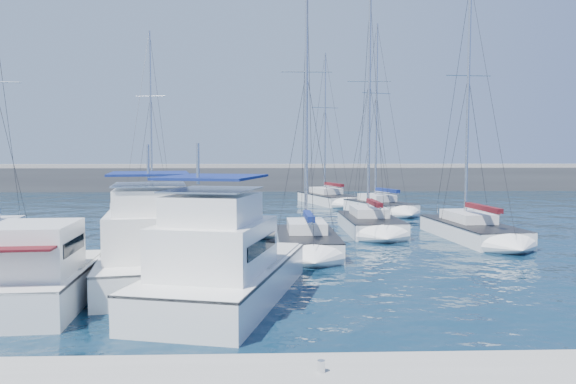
{
  "coord_description": "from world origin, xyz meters",
  "views": [
    {
      "loc": [
        -1.07,
        -22.0,
        5.04
      ],
      "look_at": [
        -0.04,
        6.53,
        3.0
      ],
      "focal_mm": 35.0,
      "sensor_mm": 36.0,
      "label": 1
    }
  ],
  "objects_px": {
    "motor_yacht_stbd_inner": "(223,269)",
    "sailboat_back_a": "(149,203)",
    "sailboat_mid_e": "(471,230)",
    "motor_yacht_port_outer": "(41,278)",
    "sailboat_back_b": "(328,198)",
    "sailboat_mid_c": "(307,241)",
    "motor_yacht_port_inner": "(151,253)",
    "sailboat_back_c": "(379,206)",
    "sailboat_mid_d": "(370,223)"
  },
  "relations": [
    {
      "from": "motor_yacht_stbd_inner",
      "to": "sailboat_back_a",
      "type": "relative_size",
      "value": 0.62
    },
    {
      "from": "sailboat_mid_e",
      "to": "sailboat_back_a",
      "type": "height_order",
      "value": "sailboat_back_a"
    },
    {
      "from": "motor_yacht_port_outer",
      "to": "sailboat_back_b",
      "type": "xyz_separation_m",
      "value": [
        13.24,
        36.12,
        -0.43
      ]
    },
    {
      "from": "sailboat_mid_c",
      "to": "sailboat_back_b",
      "type": "bearing_deg",
      "value": 81.24
    },
    {
      "from": "sailboat_mid_e",
      "to": "motor_yacht_port_inner",
      "type": "bearing_deg",
      "value": -152.15
    },
    {
      "from": "sailboat_back_b",
      "to": "sailboat_back_c",
      "type": "distance_m",
      "value": 9.15
    },
    {
      "from": "sailboat_mid_e",
      "to": "sailboat_back_b",
      "type": "relative_size",
      "value": 1.01
    },
    {
      "from": "sailboat_mid_d",
      "to": "sailboat_mid_e",
      "type": "xyz_separation_m",
      "value": [
        5.35,
        -3.06,
        -0.01
      ]
    },
    {
      "from": "sailboat_mid_d",
      "to": "sailboat_back_b",
      "type": "height_order",
      "value": "sailboat_mid_d"
    },
    {
      "from": "motor_yacht_port_inner",
      "to": "sailboat_back_a",
      "type": "relative_size",
      "value": 0.6
    },
    {
      "from": "motor_yacht_port_outer",
      "to": "sailboat_back_a",
      "type": "height_order",
      "value": "sailboat_back_a"
    },
    {
      "from": "motor_yacht_port_inner",
      "to": "sailboat_back_c",
      "type": "height_order",
      "value": "sailboat_back_c"
    },
    {
      "from": "motor_yacht_stbd_inner",
      "to": "sailboat_back_c",
      "type": "height_order",
      "value": "sailboat_back_c"
    },
    {
      "from": "sailboat_back_a",
      "to": "sailboat_back_b",
      "type": "bearing_deg",
      "value": 27.71
    },
    {
      "from": "motor_yacht_port_inner",
      "to": "sailboat_back_b",
      "type": "bearing_deg",
      "value": 62.02
    },
    {
      "from": "motor_yacht_stbd_inner",
      "to": "sailboat_back_c",
      "type": "distance_m",
      "value": 29.3
    },
    {
      "from": "sailboat_mid_d",
      "to": "sailboat_back_c",
      "type": "height_order",
      "value": "sailboat_back_c"
    },
    {
      "from": "motor_yacht_port_outer",
      "to": "sailboat_mid_d",
      "type": "relative_size",
      "value": 0.44
    },
    {
      "from": "motor_yacht_stbd_inner",
      "to": "motor_yacht_port_outer",
      "type": "bearing_deg",
      "value": -162.62
    },
    {
      "from": "motor_yacht_stbd_inner",
      "to": "sailboat_mid_e",
      "type": "xyz_separation_m",
      "value": [
        13.33,
        13.3,
        -0.61
      ]
    },
    {
      "from": "sailboat_mid_c",
      "to": "sailboat_back_b",
      "type": "distance_m",
      "value": 26.64
    },
    {
      "from": "motor_yacht_stbd_inner",
      "to": "sailboat_mid_c",
      "type": "bearing_deg",
      "value": 83.48
    },
    {
      "from": "sailboat_mid_c",
      "to": "sailboat_back_c",
      "type": "height_order",
      "value": "sailboat_back_c"
    },
    {
      "from": "motor_yacht_port_inner",
      "to": "motor_yacht_stbd_inner",
      "type": "distance_m",
      "value": 4.19
    },
    {
      "from": "motor_yacht_port_outer",
      "to": "sailboat_back_a",
      "type": "bearing_deg",
      "value": 91.23
    },
    {
      "from": "sailboat_mid_c",
      "to": "sailboat_mid_d",
      "type": "bearing_deg",
      "value": 56.78
    },
    {
      "from": "sailboat_mid_d",
      "to": "sailboat_back_b",
      "type": "bearing_deg",
      "value": 91.3
    },
    {
      "from": "sailboat_back_a",
      "to": "sailboat_back_b",
      "type": "relative_size",
      "value": 1.06
    },
    {
      "from": "sailboat_mid_e",
      "to": "sailboat_back_c",
      "type": "height_order",
      "value": "sailboat_back_c"
    },
    {
      "from": "motor_yacht_port_outer",
      "to": "sailboat_mid_e",
      "type": "bearing_deg",
      "value": 30.99
    },
    {
      "from": "sailboat_back_a",
      "to": "sailboat_mid_c",
      "type": "bearing_deg",
      "value": -48.72
    },
    {
      "from": "sailboat_mid_d",
      "to": "sailboat_back_c",
      "type": "bearing_deg",
      "value": 75.26
    },
    {
      "from": "motor_yacht_port_inner",
      "to": "sailboat_mid_c",
      "type": "xyz_separation_m",
      "value": [
        6.48,
        6.46,
        -0.6
      ]
    },
    {
      "from": "sailboat_mid_d",
      "to": "sailboat_mid_c",
      "type": "bearing_deg",
      "value": -123.32
    },
    {
      "from": "motor_yacht_stbd_inner",
      "to": "sailboat_mid_c",
      "type": "xyz_separation_m",
      "value": [
        3.49,
        9.41,
        -0.6
      ]
    },
    {
      "from": "sailboat_mid_c",
      "to": "sailboat_mid_d",
      "type": "xyz_separation_m",
      "value": [
        4.48,
        6.95,
        -0.01
      ]
    },
    {
      "from": "motor_yacht_port_inner",
      "to": "sailboat_back_c",
      "type": "bearing_deg",
      "value": 50.08
    },
    {
      "from": "sailboat_mid_c",
      "to": "sailboat_back_a",
      "type": "bearing_deg",
      "value": 119.72
    },
    {
      "from": "motor_yacht_port_outer",
      "to": "sailboat_mid_c",
      "type": "height_order",
      "value": "sailboat_mid_c"
    },
    {
      "from": "motor_yacht_port_inner",
      "to": "sailboat_mid_e",
      "type": "bearing_deg",
      "value": 21.93
    },
    {
      "from": "sailboat_back_a",
      "to": "sailboat_back_c",
      "type": "distance_m",
      "value": 20.05
    },
    {
      "from": "sailboat_mid_e",
      "to": "sailboat_back_a",
      "type": "bearing_deg",
      "value": 137.16
    },
    {
      "from": "motor_yacht_port_inner",
      "to": "sailboat_mid_c",
      "type": "relative_size",
      "value": 0.66
    },
    {
      "from": "motor_yacht_port_inner",
      "to": "sailboat_mid_c",
      "type": "distance_m",
      "value": 9.17
    },
    {
      "from": "sailboat_back_c",
      "to": "sailboat_back_a",
      "type": "bearing_deg",
      "value": 149.93
    },
    {
      "from": "sailboat_mid_d",
      "to": "sailboat_back_c",
      "type": "distance_m",
      "value": 11.24
    },
    {
      "from": "motor_yacht_port_outer",
      "to": "motor_yacht_port_inner",
      "type": "height_order",
      "value": "motor_yacht_port_inner"
    },
    {
      "from": "motor_yacht_port_outer",
      "to": "sailboat_back_b",
      "type": "height_order",
      "value": "sailboat_back_b"
    },
    {
      "from": "sailboat_back_c",
      "to": "motor_yacht_port_inner",
      "type": "bearing_deg",
      "value": -139.03
    },
    {
      "from": "sailboat_back_b",
      "to": "sailboat_back_c",
      "type": "height_order",
      "value": "sailboat_back_c"
    }
  ]
}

